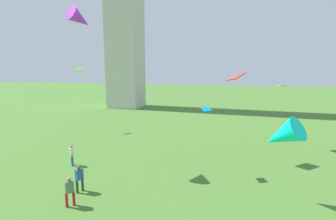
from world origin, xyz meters
TOP-DOWN VIEW (x-y plane):
  - person_0 at (-5.37, 13.45)m, footprint 0.53×0.52m
  - person_2 at (-9.12, 19.07)m, footprint 0.51×0.52m
  - person_3 at (-5.84, 15.16)m, footprint 0.44×0.55m
  - kite_flying_0 at (-8.12, 19.80)m, footprint 1.96×2.38m
  - kite_flying_1 at (8.49, 28.93)m, footprint 1.01×0.93m
  - kite_flying_2 at (6.65, 17.14)m, footprint 3.04×2.71m
  - kite_flying_3 at (3.95, 24.00)m, footprint 1.61×1.78m
  - kite_flying_4 at (1.84, 20.18)m, footprint 0.93×1.02m
  - kite_flying_5 at (-15.24, 30.16)m, footprint 1.06×1.06m

SIDE VIEW (x-z plane):
  - person_2 at x=-9.12m, z-range 0.12..1.90m
  - person_0 at x=-5.37m, z-range 0.12..1.94m
  - person_3 at x=-5.84m, z-range 0.12..1.95m
  - kite_flying_2 at x=6.65m, z-range 2.93..5.39m
  - kite_flying_4 at x=1.84m, z-range 4.94..5.24m
  - kite_flying_1 at x=8.49m, z-range 6.21..6.43m
  - kite_flying_3 at x=3.95m, z-range 6.99..7.72m
  - kite_flying_5 at x=-15.24m, z-range 7.70..8.07m
  - kite_flying_0 at x=-8.12m, z-range 10.97..12.81m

